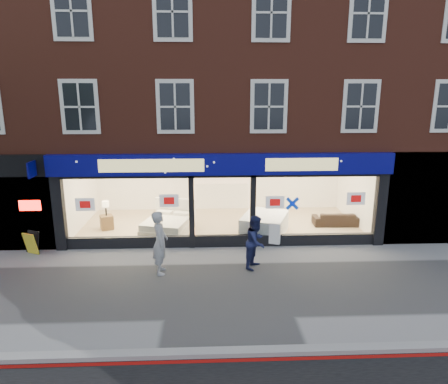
{
  "coord_description": "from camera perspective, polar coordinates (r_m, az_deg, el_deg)",
  "views": [
    {
      "loc": [
        -0.5,
        -10.04,
        5.24
      ],
      "look_at": [
        0.04,
        2.5,
        2.1
      ],
      "focal_mm": 32.0,
      "sensor_mm": 36.0,
      "label": 1
    }
  ],
  "objects": [
    {
      "name": "ground",
      "position": [
        11.34,
        0.37,
        -13.51
      ],
      "size": [
        120.0,
        120.0,
        0.0
      ],
      "primitive_type": "plane",
      "color": "gray",
      "rests_on": "ground"
    },
    {
      "name": "kerb_line",
      "position": [
        8.71,
        1.46,
        -22.93
      ],
      "size": [
        60.0,
        0.1,
        0.01
      ],
      "primitive_type": "cube",
      "color": "#8C0A07",
      "rests_on": "ground"
    },
    {
      "name": "kerb_stone",
      "position": [
        8.84,
        1.37,
        -21.88
      ],
      "size": [
        60.0,
        0.25,
        0.12
      ],
      "primitive_type": "cube",
      "color": "gray",
      "rests_on": "ground"
    },
    {
      "name": "showroom_floor",
      "position": [
        16.15,
        -0.55,
        -4.71
      ],
      "size": [
        11.0,
        4.5,
        0.1
      ],
      "primitive_type": "cube",
      "color": "tan",
      "rests_on": "ground"
    },
    {
      "name": "building",
      "position": [
        17.04,
        -0.86,
        18.85
      ],
      "size": [
        19.0,
        8.26,
        10.3
      ],
      "color": "brown",
      "rests_on": "ground"
    },
    {
      "name": "display_bed",
      "position": [
        15.23,
        -7.95,
        -4.59
      ],
      "size": [
        2.06,
        2.31,
        1.1
      ],
      "rotation": [
        0.0,
        0.0,
        -0.26
      ],
      "color": "white",
      "rests_on": "showroom_floor"
    },
    {
      "name": "bedside_table",
      "position": [
        16.1,
        -16.39,
        -4.15
      ],
      "size": [
        0.6,
        0.6,
        0.55
      ],
      "primitive_type": "cube",
      "rotation": [
        0.0,
        0.0,
        0.43
      ],
      "color": "brown",
      "rests_on": "showroom_floor"
    },
    {
      "name": "mattress_stack",
      "position": [
        14.98,
        5.8,
        -4.61
      ],
      "size": [
        2.05,
        2.29,
        0.74
      ],
      "rotation": [
        0.0,
        0.0,
        -0.36
      ],
      "color": "white",
      "rests_on": "showroom_floor"
    },
    {
      "name": "sofa",
      "position": [
        16.53,
        15.68,
        -3.68
      ],
      "size": [
        1.82,
        0.76,
        0.52
      ],
      "primitive_type": "imported",
      "rotation": [
        0.0,
        0.0,
        3.11
      ],
      "color": "black",
      "rests_on": "showroom_floor"
    },
    {
      "name": "a_board",
      "position": [
        14.84,
        -25.77,
        -6.54
      ],
      "size": [
        0.58,
        0.5,
        0.76
      ],
      "primitive_type": "cube",
      "rotation": [
        0.0,
        0.0,
        -0.43
      ],
      "color": "gold",
      "rests_on": "ground"
    },
    {
      "name": "pedestrian_grey",
      "position": [
        11.98,
        -9.12,
        -7.12
      ],
      "size": [
        0.5,
        0.73,
        1.91
      ],
      "primitive_type": "imported",
      "rotation": [
        0.0,
        0.0,
        1.64
      ],
      "color": "#A3A5AA",
      "rests_on": "ground"
    },
    {
      "name": "pedestrian_blue",
      "position": [
        12.27,
        4.59,
        -7.1
      ],
      "size": [
        0.94,
        1.01,
        1.65
      ],
      "primitive_type": "imported",
      "rotation": [
        0.0,
        0.0,
        1.06
      ],
      "color": "#191E47",
      "rests_on": "ground"
    }
  ]
}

